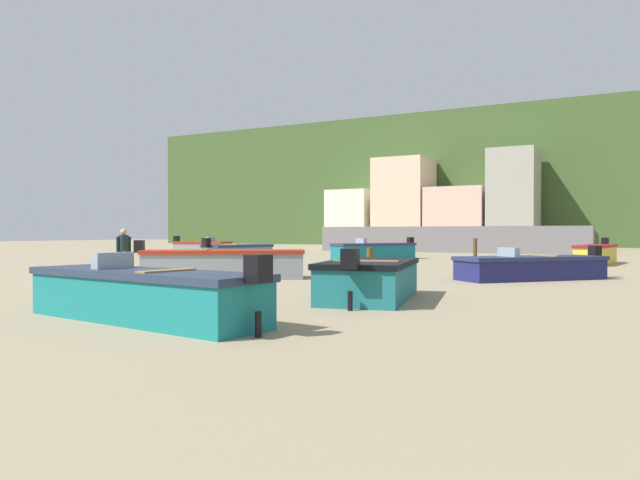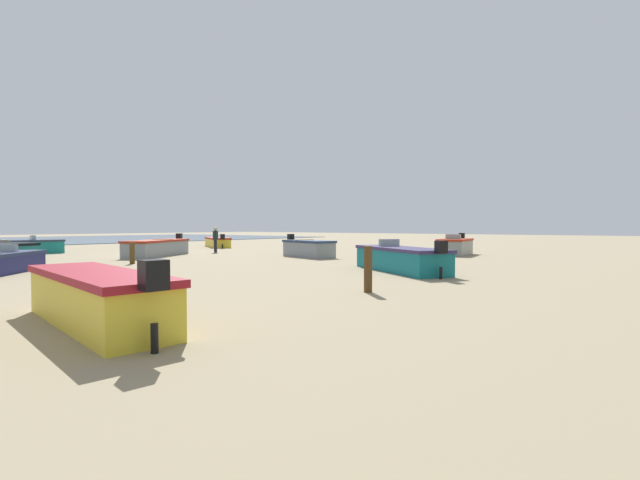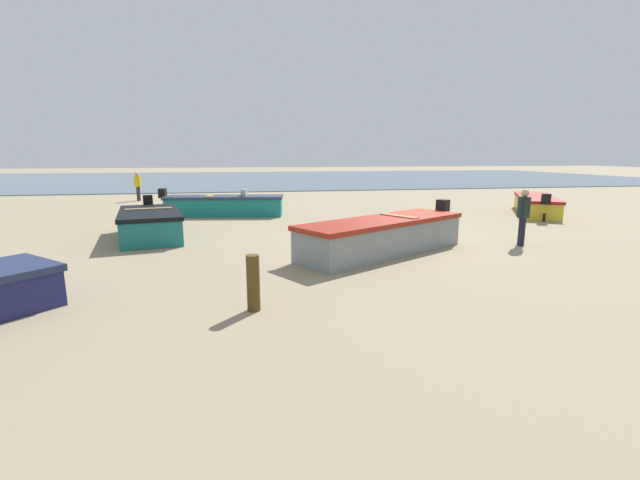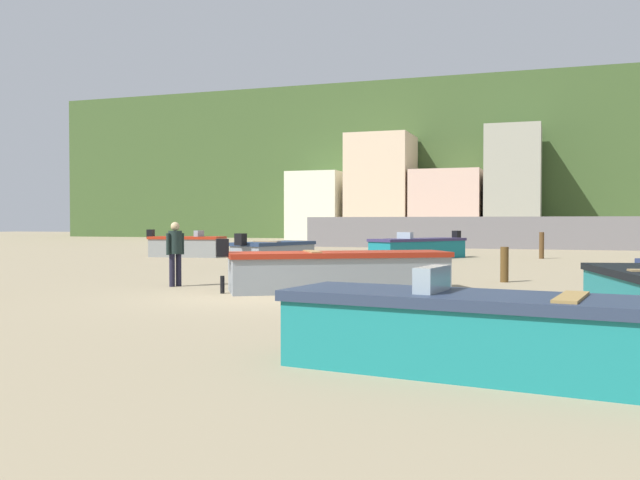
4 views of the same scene
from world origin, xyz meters
TOP-DOWN VIEW (x-y plane):
  - ground_plane at (0.00, 0.00)m, footprint 160.00×160.00m
  - tidal_water at (0.00, -36.00)m, footprint 80.00×36.00m
  - boat_grey_2 at (1.28, 1.68)m, footprint 5.19×3.87m
  - boat_yellow_4 at (-7.98, -4.61)m, footprint 3.78×5.04m
  - boat_teal_5 at (7.78, -1.63)m, footprint 2.46×4.03m
  - boat_teal_7 at (5.67, -6.33)m, footprint 5.26×2.01m
  - mooring_post_near_water at (4.81, 5.41)m, footprint 0.22×0.22m
  - beach_walker_foreground at (10.68, -13.44)m, footprint 0.36×0.53m
  - beach_walker_distant at (-2.94, 1.48)m, footprint 0.45×0.52m

SIDE VIEW (x-z plane):
  - ground_plane at x=0.00m, z-range 0.00..0.00m
  - tidal_water at x=0.00m, z-range 0.00..0.06m
  - boat_yellow_4 at x=-7.98m, z-range -0.15..0.94m
  - boat_teal_7 at x=5.67m, z-range -0.15..1.03m
  - boat_teal_5 at x=7.78m, z-range -0.15..1.04m
  - boat_grey_2 at x=1.28m, z-range -0.15..1.09m
  - mooring_post_near_water at x=4.81m, z-range 0.00..0.95m
  - beach_walker_foreground at x=10.68m, z-range 0.14..1.76m
  - beach_walker_distant at x=-2.94m, z-range 0.14..1.76m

